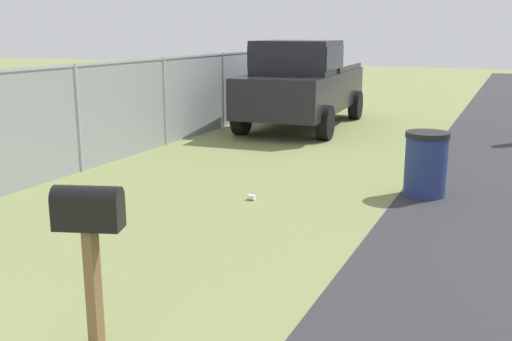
{
  "coord_description": "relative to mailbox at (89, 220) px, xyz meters",
  "views": [
    {
      "loc": [
        0.29,
        -2.44,
        2.31
      ],
      "look_at": [
        5.86,
        0.04,
        0.86
      ],
      "focal_mm": 41.44,
      "sensor_mm": 36.0,
      "label": 1
    }
  ],
  "objects": [
    {
      "name": "litter_cup_near_hydrant",
      "position": [
        4.02,
        0.54,
        -0.94
      ],
      "size": [
        0.08,
        0.1,
        0.08
      ],
      "primitive_type": "cylinder",
      "rotation": [
        0.0,
        1.57,
        4.73
      ],
      "color": "white",
      "rests_on": "ground"
    },
    {
      "name": "pickup_truck",
      "position": [
        10.35,
        2.07,
        0.12
      ],
      "size": [
        5.13,
        2.45,
        2.09
      ],
      "rotation": [
        0.0,
        0.0,
        3.2
      ],
      "color": "black",
      "rests_on": "ground"
    },
    {
      "name": "trash_bin",
      "position": [
        5.25,
        -1.63,
        -0.52
      ],
      "size": [
        0.62,
        0.62,
        0.92
      ],
      "color": "navy",
      "rests_on": "ground"
    },
    {
      "name": "mailbox",
      "position": [
        0.0,
        0.0,
        0.0
      ],
      "size": [
        0.34,
        0.53,
        1.24
      ],
      "rotation": [
        0.0,
        0.0,
        0.32
      ],
      "color": "brown",
      "rests_on": "ground"
    },
    {
      "name": "fence_section",
      "position": [
        5.74,
        3.86,
        -0.02
      ],
      "size": [
        18.45,
        0.07,
        1.79
      ],
      "color": "#9EA3A8",
      "rests_on": "ground"
    }
  ]
}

